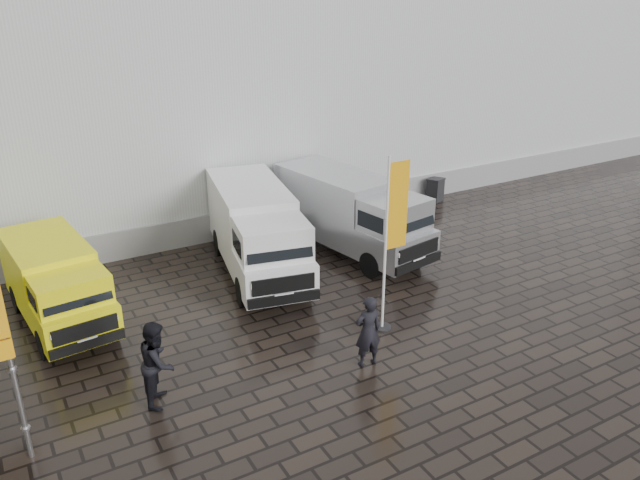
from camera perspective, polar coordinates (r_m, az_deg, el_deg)
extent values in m
plane|color=black|center=(16.88, 4.19, -8.24)|extent=(120.00, 120.00, 0.00)
cube|color=silver|center=(29.87, -10.09, 17.22)|extent=(44.00, 16.00, 12.00)
cube|color=gray|center=(23.80, -2.40, 2.59)|extent=(44.00, 0.15, 1.00)
cylinder|color=silver|center=(16.15, -26.94, -6.90)|extent=(0.10, 0.10, 2.70)
cylinder|color=silver|center=(13.38, -25.81, -12.99)|extent=(0.10, 0.10, 2.70)
cylinder|color=black|center=(17.04, 5.68, -7.91)|extent=(0.50, 0.50, 0.04)
cylinder|color=white|center=(15.97, 6.00, -0.59)|extent=(0.07, 0.07, 4.76)
cube|color=orange|center=(15.78, 7.13, 3.15)|extent=(0.60, 0.03, 2.29)
cube|color=black|center=(26.85, 10.50, 4.56)|extent=(0.74, 0.74, 0.98)
imported|color=black|center=(15.05, 4.40, -8.32)|extent=(0.72, 0.52, 1.84)
imported|color=black|center=(14.23, -14.62, -10.77)|extent=(1.09, 1.19, 1.97)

